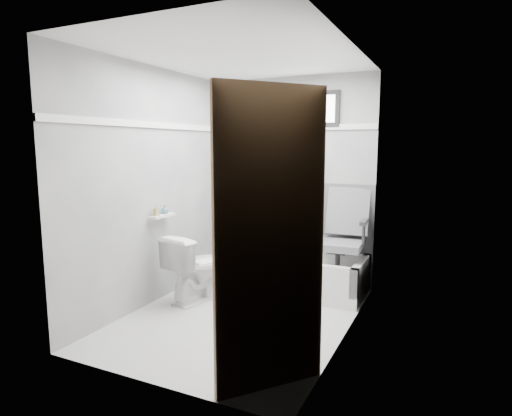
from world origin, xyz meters
The scene contains 19 objects.
floor centered at (0.00, 0.00, 0.00)m, with size 2.60×2.60×0.00m, color silver.
ceiling centered at (0.00, 0.00, 2.40)m, with size 2.60×2.60×0.00m, color silver.
wall_back centered at (0.00, 1.30, 1.20)m, with size 2.00×0.02×2.40m, color slate.
wall_front centered at (0.00, -1.30, 1.20)m, with size 2.00×0.02×2.40m, color slate.
wall_left centered at (-1.00, 0.00, 1.20)m, with size 0.02×2.60×2.40m, color slate.
wall_right centered at (1.00, 0.00, 1.20)m, with size 0.02×2.60×2.40m, color slate.
bathtub centered at (0.23, 0.93, 0.21)m, with size 1.50×0.70×0.42m, color silver, non-canonical shape.
office_chair centered at (0.68, 0.98, 0.64)m, with size 0.60×0.60×1.04m, color #5E5D62, non-canonical shape.
toilet centered at (-0.62, 0.21, 0.35)m, with size 0.40×0.71×0.70m, color white.
door centered at (0.98, -1.28, 1.00)m, with size 0.78×0.78×2.00m, color brown, non-canonical shape.
window centered at (0.25, 1.29, 2.02)m, with size 0.66×0.04×0.40m, color black, non-canonical shape.
backerboard centered at (0.25, 1.29, 0.80)m, with size 1.50×0.02×0.78m, color #4C4C4F.
trim_back centered at (0.00, 1.29, 1.82)m, with size 2.00×0.02×0.06m, color white.
trim_left centered at (-0.99, 0.00, 1.82)m, with size 0.02×2.60×0.06m, color white.
pole centered at (0.11, 1.06, 1.05)m, with size 0.02×0.02×1.95m, color white.
shelf centered at (-0.93, 0.06, 0.90)m, with size 0.10×0.32×0.03m, color silver.
soap_bottle_a centered at (-0.94, -0.02, 0.97)m, with size 0.05×0.05×0.11m, color #9B8F4D.
soap_bottle_b centered at (-0.94, 0.12, 0.96)m, with size 0.07×0.07×0.10m, color #456D7E.
faucet centered at (-0.20, 1.27, 0.55)m, with size 0.26×0.10×0.16m, color silver, non-canonical shape.
Camera 1 is at (1.79, -3.46, 1.62)m, focal length 30.00 mm.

